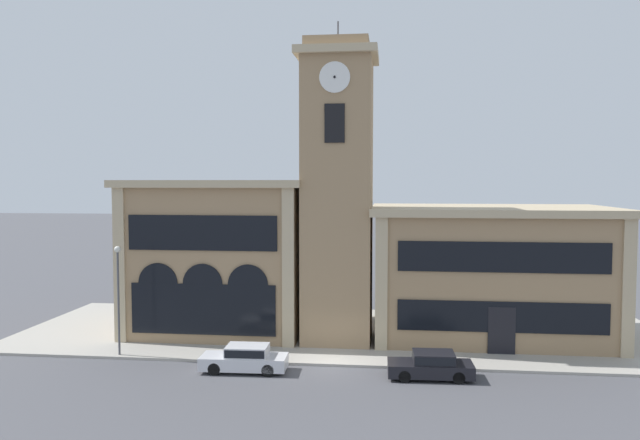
# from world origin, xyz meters

# --- Properties ---
(ground_plane) EXTENTS (300.00, 300.00, 0.00)m
(ground_plane) POSITION_xyz_m (0.00, 0.00, 0.00)
(ground_plane) COLOR #4C4C51
(sidewalk_kerb) EXTENTS (40.97, 14.40, 0.15)m
(sidewalk_kerb) POSITION_xyz_m (0.00, 7.20, 0.07)
(sidewalk_kerb) COLOR #A39E93
(sidewalk_kerb) RESTS_ON ground_plane
(clock_tower) EXTENTS (4.79, 4.79, 19.32)m
(clock_tower) POSITION_xyz_m (-0.00, 5.16, 9.11)
(clock_tower) COLOR #9E7F5B
(clock_tower) RESTS_ON ground_plane
(town_hall_left_wing) EXTENTS (11.64, 9.99, 9.90)m
(town_hall_left_wing) POSITION_xyz_m (-7.81, 7.72, 4.98)
(town_hall_left_wing) COLOR #9E7F5B
(town_hall_left_wing) RESTS_ON ground_plane
(town_hall_right_wing) EXTENTS (14.84, 9.99, 8.24)m
(town_hall_right_wing) POSITION_xyz_m (9.42, 7.73, 4.15)
(town_hall_right_wing) COLOR #9E7F5B
(town_hall_right_wing) RESTS_ON ground_plane
(parked_car_near) EXTENTS (4.49, 1.86, 1.37)m
(parked_car_near) POSITION_xyz_m (-4.22, -1.30, 0.71)
(parked_car_near) COLOR silver
(parked_car_near) RESTS_ON ground_plane
(parked_car_mid) EXTENTS (4.27, 1.92, 1.32)m
(parked_car_mid) POSITION_xyz_m (5.28, -1.30, 0.68)
(parked_car_mid) COLOR black
(parked_car_mid) RESTS_ON ground_plane
(street_lamp) EXTENTS (0.36, 0.36, 6.10)m
(street_lamp) POSITION_xyz_m (-11.82, 0.44, 4.12)
(street_lamp) COLOR #4C4C51
(street_lamp) RESTS_ON sidewalk_kerb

